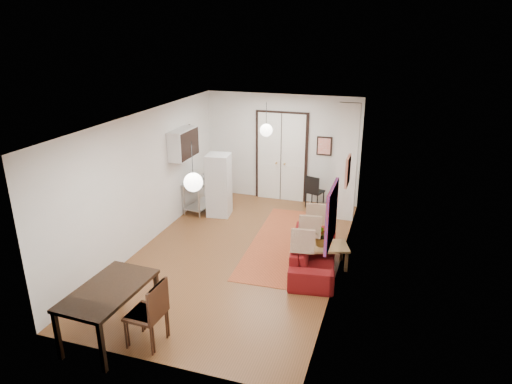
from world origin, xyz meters
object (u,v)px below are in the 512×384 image
(fridge, at_px, (219,185))
(black_side_chair, at_px, (316,188))
(dining_chair_far, at_px, (148,305))
(dining_table, at_px, (108,294))
(dining_chair_near, at_px, (150,303))
(kitchen_counter, at_px, (202,192))
(coffee_table, at_px, (322,248))
(sofa, at_px, (314,253))

(fridge, xyz_separation_m, black_side_chair, (2.22, 1.34, -0.28))
(fridge, distance_m, dining_chair_far, 5.02)
(dining_table, xyz_separation_m, dining_chair_far, (0.60, 0.11, -0.14))
(dining_table, relative_size, black_side_chair, 1.75)
(dining_chair_near, bearing_deg, black_side_chair, 170.04)
(dining_chair_near, distance_m, dining_chair_far, 0.06)
(dining_chair_near, bearing_deg, dining_chair_far, 2.34)
(kitchen_counter, height_order, dining_chair_near, dining_chair_near)
(fridge, xyz_separation_m, dining_chair_near, (0.86, -4.88, -0.19))
(coffee_table, height_order, dining_chair_far, dining_chair_far)
(coffee_table, relative_size, black_side_chair, 1.30)
(coffee_table, bearing_deg, kitchen_counter, 150.00)
(dining_chair_near, distance_m, black_side_chair, 6.36)
(kitchen_counter, relative_size, dining_table, 0.72)
(sofa, distance_m, black_side_chair, 3.36)
(fridge, distance_m, black_side_chair, 2.60)
(sofa, xyz_separation_m, kitchen_counter, (-3.37, 2.12, 0.19))
(kitchen_counter, bearing_deg, black_side_chair, 31.22)
(dining_chair_near, bearing_deg, fridge, -167.64)
(dining_table, distance_m, dining_chair_far, 0.63)
(dining_table, distance_m, black_side_chair, 6.68)
(coffee_table, xyz_separation_m, kitchen_counter, (-3.50, 2.02, 0.11))
(dining_table, bearing_deg, black_side_chair, 72.97)
(sofa, height_order, dining_table, dining_table)
(dining_chair_near, relative_size, dining_chair_far, 1.00)
(dining_chair_far, bearing_deg, black_side_chair, 170.15)
(dining_table, xyz_separation_m, black_side_chair, (1.96, 6.38, -0.23))
(dining_chair_far, bearing_deg, fridge, -167.76)
(kitchen_counter, xyz_separation_m, dining_chair_far, (1.41, -5.09, 0.10))
(fridge, height_order, dining_chair_near, fridge)
(sofa, bearing_deg, black_side_chair, 2.27)
(black_side_chair, bearing_deg, sofa, 117.87)
(sofa, relative_size, dining_chair_near, 2.06)
(coffee_table, relative_size, kitchen_counter, 1.03)
(sofa, height_order, dining_chair_near, dining_chair_near)
(sofa, height_order, fridge, fridge)
(fridge, bearing_deg, black_side_chair, 23.34)
(sofa, bearing_deg, coffee_table, -62.23)
(kitchen_counter, xyz_separation_m, dining_table, (0.81, -5.20, 0.24))
(dining_chair_near, bearing_deg, dining_table, -72.26)
(fridge, distance_m, dining_chair_near, 4.96)
(coffee_table, distance_m, dining_chair_far, 3.72)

